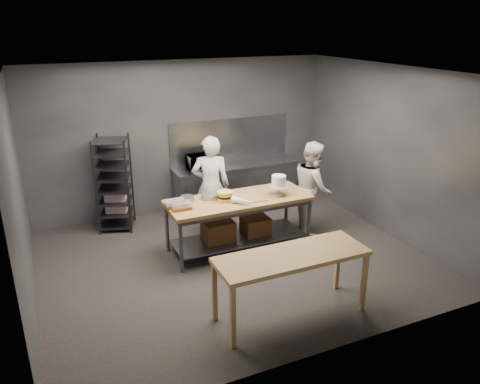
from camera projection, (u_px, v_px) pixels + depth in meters
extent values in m
plane|color=black|center=(234.00, 260.00, 7.65)|extent=(6.00, 6.00, 0.00)
cube|color=#4C4F54|center=(183.00, 138.00, 9.27)|extent=(6.00, 0.04, 3.00)
cube|color=olive|center=(239.00, 200.00, 7.75)|extent=(2.40, 0.90, 0.06)
cube|color=#47494C|center=(239.00, 238.00, 7.99)|extent=(2.25, 0.75, 0.03)
cylinder|color=#47494C|center=(181.00, 248.00, 7.14)|extent=(0.06, 0.06, 0.86)
cylinder|color=#47494C|center=(167.00, 228.00, 7.80)|extent=(0.06, 0.06, 0.86)
cylinder|color=#47494C|center=(309.00, 223.00, 8.01)|extent=(0.06, 0.06, 0.86)
cylinder|color=#47494C|center=(286.00, 207.00, 8.68)|extent=(0.06, 0.06, 0.86)
cube|color=brown|center=(218.00, 231.00, 7.80)|extent=(0.50, 0.40, 0.35)
cube|color=brown|center=(255.00, 226.00, 8.06)|extent=(0.45, 0.38, 0.30)
cube|color=brown|center=(292.00, 256.00, 5.95)|extent=(2.00, 0.70, 0.06)
cube|color=brown|center=(233.00, 317.00, 5.49)|extent=(0.06, 0.06, 0.84)
cube|color=brown|center=(214.00, 292.00, 6.00)|extent=(0.06, 0.06, 0.84)
cube|color=brown|center=(364.00, 282.00, 6.22)|extent=(0.06, 0.06, 0.84)
cube|color=brown|center=(337.00, 262.00, 6.73)|extent=(0.06, 0.06, 0.84)
cube|color=slate|center=(236.00, 166.00, 9.60)|extent=(2.60, 0.60, 0.04)
cube|color=slate|center=(236.00, 186.00, 9.75)|extent=(2.56, 0.56, 0.86)
cube|color=slate|center=(230.00, 140.00, 9.69)|extent=(2.60, 0.02, 0.90)
cube|color=black|center=(114.00, 183.00, 8.58)|extent=(0.77, 0.81, 1.75)
cube|color=silver|center=(116.00, 200.00, 8.70)|extent=(0.44, 0.35, 0.45)
imported|color=white|center=(211.00, 186.00, 8.33)|extent=(0.77, 0.63, 1.83)
imported|color=silver|center=(312.00, 187.00, 8.45)|extent=(0.89, 1.00, 1.70)
imported|color=black|center=(201.00, 162.00, 9.25)|extent=(0.54, 0.37, 0.30)
cylinder|color=#BEB298|center=(278.00, 194.00, 7.89)|extent=(0.20, 0.20, 0.02)
cylinder|color=#BEB298|center=(278.00, 190.00, 7.86)|extent=(0.06, 0.06, 0.12)
cylinder|color=#BEB298|center=(279.00, 187.00, 7.84)|extent=(0.34, 0.34, 0.02)
cylinder|color=white|center=(279.00, 181.00, 7.80)|extent=(0.24, 0.24, 0.19)
cylinder|color=#ECC64B|center=(225.00, 199.00, 7.63)|extent=(0.25, 0.25, 0.06)
cylinder|color=black|center=(225.00, 196.00, 7.61)|extent=(0.25, 0.25, 0.04)
cylinder|color=#ECC64B|center=(225.00, 193.00, 7.60)|extent=(0.25, 0.25, 0.06)
cylinder|color=gray|center=(187.00, 199.00, 7.63)|extent=(0.23, 0.23, 0.07)
cylinder|color=gray|center=(210.00, 196.00, 7.74)|extent=(0.29, 0.29, 0.07)
cylinder|color=gray|center=(177.00, 203.00, 7.44)|extent=(0.27, 0.27, 0.07)
cone|color=white|center=(243.00, 201.00, 7.46)|extent=(0.33, 0.37, 0.12)
cube|color=slate|center=(261.00, 201.00, 7.60)|extent=(0.28, 0.02, 0.00)
cube|color=black|center=(251.00, 203.00, 7.53)|extent=(0.09, 0.02, 0.02)
cube|color=#A75421|center=(181.00, 208.00, 7.29)|extent=(0.30, 0.20, 0.05)
cube|color=silver|center=(181.00, 205.00, 7.27)|extent=(0.31, 0.21, 0.06)
cube|color=#A75421|center=(175.00, 205.00, 7.39)|extent=(0.30, 0.20, 0.05)
cube|color=silver|center=(175.00, 202.00, 7.37)|extent=(0.31, 0.21, 0.06)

